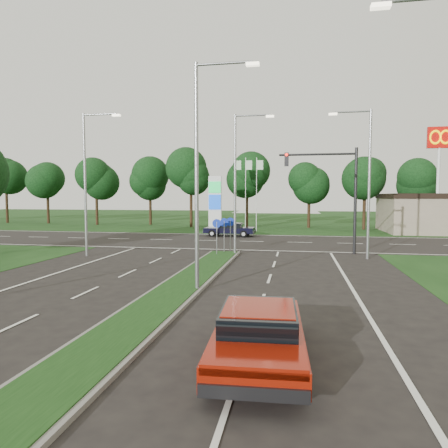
# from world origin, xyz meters

# --- Properties ---
(ground) EXTENTS (160.00, 160.00, 0.00)m
(ground) POSITION_xyz_m (0.00, 0.00, 0.00)
(ground) COLOR black
(ground) RESTS_ON ground
(verge_far) EXTENTS (160.00, 50.00, 0.02)m
(verge_far) POSITION_xyz_m (0.00, 55.00, 0.00)
(verge_far) COLOR #143311
(verge_far) RESTS_ON ground
(cross_road) EXTENTS (160.00, 12.00, 0.02)m
(cross_road) POSITION_xyz_m (0.00, 24.00, 0.00)
(cross_road) COLOR black
(cross_road) RESTS_ON ground
(median_kerb) EXTENTS (2.00, 26.00, 0.12)m
(median_kerb) POSITION_xyz_m (0.00, 4.00, 0.06)
(median_kerb) COLOR slate
(median_kerb) RESTS_ON ground
(streetlight_median_near) EXTENTS (2.53, 0.22, 9.00)m
(streetlight_median_near) POSITION_xyz_m (1.00, 6.00, 5.08)
(streetlight_median_near) COLOR gray
(streetlight_median_near) RESTS_ON ground
(streetlight_median_far) EXTENTS (2.53, 0.22, 9.00)m
(streetlight_median_far) POSITION_xyz_m (1.00, 16.00, 5.08)
(streetlight_median_far) COLOR gray
(streetlight_median_far) RESTS_ON ground
(streetlight_left_far) EXTENTS (2.53, 0.22, 9.00)m
(streetlight_left_far) POSITION_xyz_m (-8.30, 14.00, 5.08)
(streetlight_left_far) COLOR gray
(streetlight_left_far) RESTS_ON ground
(streetlight_right_far) EXTENTS (2.53, 0.22, 9.00)m
(streetlight_right_far) POSITION_xyz_m (8.80, 16.00, 5.08)
(streetlight_right_far) COLOR gray
(streetlight_right_far) RESTS_ON ground
(traffic_signal) EXTENTS (5.10, 0.42, 7.00)m
(traffic_signal) POSITION_xyz_m (7.19, 18.00, 4.65)
(traffic_signal) COLOR black
(traffic_signal) RESTS_ON ground
(median_signs) EXTENTS (1.16, 1.76, 2.38)m
(median_signs) POSITION_xyz_m (0.00, 16.40, 1.71)
(median_signs) COLOR gray
(median_signs) RESTS_ON ground
(gas_pylon) EXTENTS (5.80, 1.26, 8.00)m
(gas_pylon) POSITION_xyz_m (-3.79, 33.05, 3.20)
(gas_pylon) COLOR silver
(gas_pylon) RESTS_ON ground
(mcdonalds_sign) EXTENTS (2.20, 0.47, 10.40)m
(mcdonalds_sign) POSITION_xyz_m (18.00, 31.97, 7.99)
(mcdonalds_sign) COLOR silver
(mcdonalds_sign) RESTS_ON ground
(treeline_far) EXTENTS (6.00, 6.00, 9.90)m
(treeline_far) POSITION_xyz_m (0.10, 39.93, 6.83)
(treeline_far) COLOR black
(treeline_far) RESTS_ON ground
(red_sedan) EXTENTS (2.22, 4.92, 1.33)m
(red_sedan) POSITION_xyz_m (3.88, -0.38, 0.71)
(red_sedan) COLOR maroon
(red_sedan) RESTS_ON ground
(navy_sedan) EXTENTS (4.77, 2.11, 1.29)m
(navy_sedan) POSITION_xyz_m (-1.53, 28.00, 0.69)
(navy_sedan) COLOR black
(navy_sedan) RESTS_ON ground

